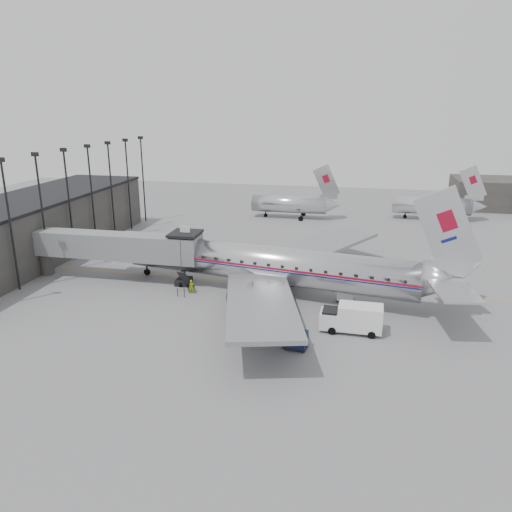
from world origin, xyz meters
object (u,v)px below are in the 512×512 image
at_px(airliner, 272,265).
at_px(baggage_cart_white, 346,295).
at_px(service_van, 352,318).
at_px(ramp_worker, 192,287).
at_px(baggage_cart_navy, 296,340).

relative_size(airliner, baggage_cart_white, 22.38).
xyz_separation_m(service_van, ramp_worker, (-18.18, 6.55, -0.66)).
xyz_separation_m(baggage_cart_white, ramp_worker, (-17.35, -1.01, -0.00)).
distance_m(airliner, ramp_worker, 9.60).
xyz_separation_m(baggage_cart_navy, ramp_worker, (-13.41, 10.99, -0.08)).
relative_size(service_van, baggage_cart_navy, 2.61).
bearing_deg(service_van, airliner, 139.11).
distance_m(service_van, ramp_worker, 19.34).
bearing_deg(airliner, service_van, -32.62).
bearing_deg(airliner, baggage_cart_white, 4.11).
bearing_deg(baggage_cart_white, service_van, -82.09).
height_order(service_van, ramp_worker, service_van).
bearing_deg(baggage_cart_white, baggage_cart_navy, -106.54).
xyz_separation_m(airliner, baggage_cart_white, (8.32, -0.85, -2.63)).
bearing_deg(ramp_worker, service_van, -38.58).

